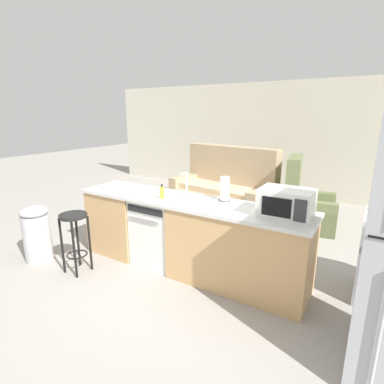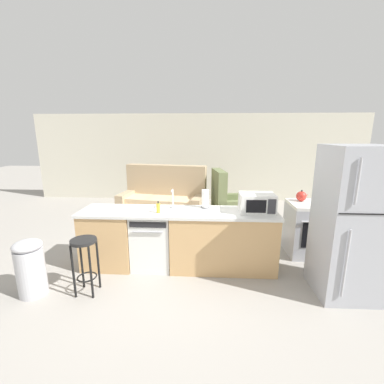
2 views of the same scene
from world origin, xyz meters
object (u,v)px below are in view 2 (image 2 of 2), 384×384
at_px(dishwasher, 153,240).
at_px(trash_bin, 30,267).
at_px(stove_range, 311,229).
at_px(bar_stool, 85,254).
at_px(armchair, 227,205).
at_px(soap_bottle, 158,208).
at_px(kettle, 301,196).
at_px(refrigerator, 351,223).
at_px(microwave, 257,203).
at_px(couch, 164,202).
at_px(paper_towel_roll, 205,199).

xyz_separation_m(dishwasher, trash_bin, (-1.40, -0.82, -0.04)).
bearing_deg(stove_range, bar_stool, -158.64).
distance_m(trash_bin, armchair, 4.11).
distance_m(stove_range, soap_bottle, 2.61).
height_order(dishwasher, kettle, kettle).
distance_m(refrigerator, trash_bin, 4.05).
relative_size(dishwasher, trash_bin, 1.14).
height_order(microwave, armchair, armchair).
relative_size(stove_range, couch, 0.42).
bearing_deg(soap_bottle, couch, 97.86).
distance_m(dishwasher, paper_towel_roll, 1.03).
relative_size(stove_range, trash_bin, 1.22).
xyz_separation_m(refrigerator, microwave, (-1.04, 0.55, 0.09)).
xyz_separation_m(bar_stool, armchair, (2.02, 3.02, -0.19)).
xyz_separation_m(microwave, couch, (-1.77, 2.36, -0.65)).
relative_size(bar_stool, trash_bin, 1.00).
distance_m(dishwasher, microwave, 1.67).
relative_size(paper_towel_roll, trash_bin, 0.38).
xyz_separation_m(paper_towel_roll, bar_stool, (-1.51, -0.94, -0.50)).
bearing_deg(microwave, trash_bin, -164.58).
xyz_separation_m(paper_towel_roll, kettle, (1.63, 0.48, -0.05)).
bearing_deg(trash_bin, paper_towel_roll, 24.67).
bearing_deg(microwave, bar_stool, -161.80).
bearing_deg(soap_bottle, bar_stool, -142.44).
bearing_deg(paper_towel_roll, bar_stool, -148.13).
height_order(microwave, paper_towel_roll, paper_towel_roll).
xyz_separation_m(microwave, armchair, (-0.24, 2.28, -0.69)).
relative_size(stove_range, microwave, 1.80).
bearing_deg(armchair, trash_bin, -131.22).
distance_m(microwave, trash_bin, 3.14).
relative_size(paper_towel_roll, kettle, 1.38).
bearing_deg(refrigerator, paper_towel_roll, 157.52).
xyz_separation_m(microwave, soap_bottle, (-1.43, -0.10, -0.07)).
bearing_deg(trash_bin, dishwasher, 30.26).
relative_size(stove_range, bar_stool, 1.22).
height_order(dishwasher, soap_bottle, soap_bottle).
bearing_deg(microwave, refrigerator, -27.69).
height_order(kettle, bar_stool, kettle).
relative_size(stove_range, refrigerator, 0.47).
relative_size(dishwasher, armchair, 0.70).
height_order(dishwasher, bar_stool, dishwasher).
bearing_deg(bar_stool, armchair, 56.23).
height_order(bar_stool, trash_bin, same).
bearing_deg(bar_stool, paper_towel_roll, 31.87).
bearing_deg(couch, refrigerator, -45.91).
distance_m(stove_range, armchair, 2.16).
xyz_separation_m(soap_bottle, kettle, (2.31, 0.78, 0.01)).
xyz_separation_m(dishwasher, stove_range, (2.60, 0.55, 0.03)).
height_order(refrigerator, microwave, refrigerator).
xyz_separation_m(dishwasher, paper_towel_roll, (0.80, 0.19, 0.62)).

